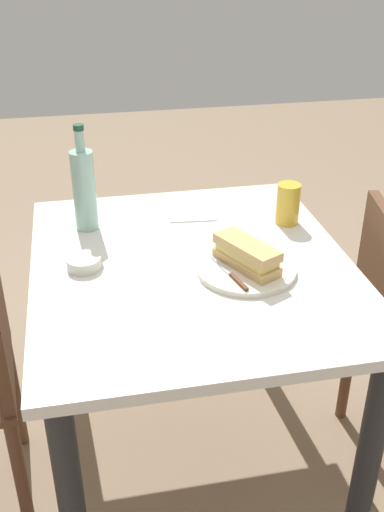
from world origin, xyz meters
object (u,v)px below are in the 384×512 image
at_px(dining_table, 192,303).
at_px(plate_near, 246,269).
at_px(knife_near, 231,275).
at_px(olive_bowl, 84,263).
at_px(baguette_sandwich_near, 247,255).
at_px(beer_glass, 288,204).
at_px(water_bottle, 84,188).

height_order(dining_table, plate_near, plate_near).
distance_m(knife_near, olive_bowl, 0.38).
xyz_separation_m(dining_table, knife_near, (-0.11, -0.08, 0.15)).
distance_m(dining_table, knife_near, 0.20).
distance_m(plate_near, baguette_sandwich_near, 0.04).
xyz_separation_m(plate_near, beer_glass, (0.25, -0.19, 0.05)).
xyz_separation_m(water_bottle, beer_glass, (-0.08, -0.58, -0.06)).
height_order(knife_near, water_bottle, water_bottle).
bearing_deg(baguette_sandwich_near, dining_table, 60.62).
xyz_separation_m(dining_table, beer_glass, (0.18, -0.32, 0.19)).
xyz_separation_m(baguette_sandwich_near, beer_glass, (0.25, -0.19, 0.01)).
distance_m(water_bottle, olive_bowl, 0.26).
bearing_deg(olive_bowl, beer_glass, -75.78).
relative_size(water_bottle, olive_bowl, 3.48).
bearing_deg(water_bottle, baguette_sandwich_near, -130.82).
distance_m(dining_table, water_bottle, 0.44).
relative_size(baguette_sandwich_near, knife_near, 1.11).
relative_size(dining_table, baguette_sandwich_near, 4.75).
distance_m(plate_near, olive_bowl, 0.41).
bearing_deg(baguette_sandwich_near, beer_glass, -37.85).
bearing_deg(plate_near, olive_bowl, 76.30).
bearing_deg(dining_table, beer_glass, -60.81).
distance_m(water_bottle, beer_glass, 0.58).
bearing_deg(water_bottle, beer_glass, -98.01).
height_order(plate_near, water_bottle, water_bottle).
bearing_deg(dining_table, water_bottle, 44.69).
distance_m(dining_table, plate_near, 0.20).
relative_size(knife_near, olive_bowl, 2.02).
bearing_deg(beer_glass, olive_bowl, 104.22).
bearing_deg(olive_bowl, knife_near, -110.83).
height_order(plate_near, baguette_sandwich_near, baguette_sandwich_near).
xyz_separation_m(knife_near, water_bottle, (0.37, 0.33, 0.10)).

